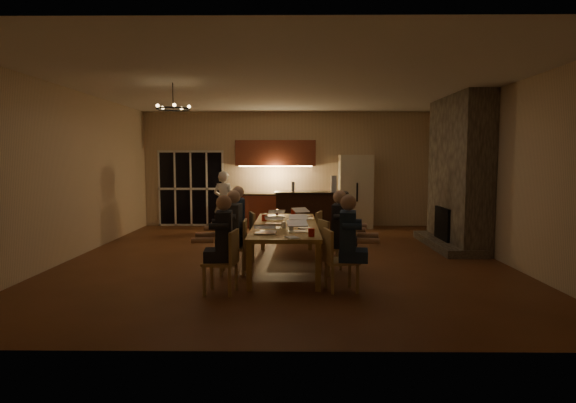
{
  "coord_description": "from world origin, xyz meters",
  "views": [
    {
      "loc": [
        0.18,
        -9.06,
        1.87
      ],
      "look_at": [
        0.08,
        0.3,
        1.06
      ],
      "focal_mm": 30.0,
      "sensor_mm": 36.0,
      "label": 1
    }
  ],
  "objects_px": {
    "mug_mid": "(293,218)",
    "redcup_far": "(293,212)",
    "person_right_near": "(348,244)",
    "mug_back": "(266,216)",
    "bar_bottle": "(293,187)",
    "chandelier": "(173,109)",
    "laptop_a": "(265,226)",
    "plate_near": "(305,228)",
    "mug_front": "(283,225)",
    "laptop_f": "(303,211)",
    "chair_right_far": "(329,236)",
    "plate_far": "(307,219)",
    "laptop_d": "(298,218)",
    "person_left_mid": "(234,232)",
    "laptop_b": "(298,225)",
    "can_cola": "(277,212)",
    "can_silver": "(291,227)",
    "bar_blender": "(334,184)",
    "dining_table": "(285,246)",
    "refrigerator": "(355,191)",
    "standing_person": "(224,202)",
    "chair_left_far": "(242,237)",
    "chair_right_near": "(341,260)",
    "redcup_near": "(311,232)",
    "chair_left_mid": "(233,247)",
    "chair_left_near": "(220,262)",
    "person_left_near": "(224,244)",
    "redcup_mid": "(264,218)",
    "plate_left": "(268,232)",
    "chair_right_mid": "(335,247)",
    "bar_island": "(311,213)",
    "laptop_c": "(274,218)",
    "laptop_e": "(276,211)"
  },
  "relations": [
    {
      "from": "person_right_near",
      "to": "plate_near",
      "type": "relative_size",
      "value": 5.89
    },
    {
      "from": "laptop_f",
      "to": "mug_mid",
      "type": "distance_m",
      "value": 0.61
    },
    {
      "from": "laptop_e",
      "to": "redcup_far",
      "type": "bearing_deg",
      "value": -142.82
    },
    {
      "from": "person_left_near",
      "to": "bar_blender",
      "type": "bearing_deg",
      "value": 154.35
    },
    {
      "from": "chandelier",
      "to": "laptop_d",
      "type": "relative_size",
      "value": 1.83
    },
    {
      "from": "mug_mid",
      "to": "can_cola",
      "type": "relative_size",
      "value": 0.83
    },
    {
      "from": "laptop_a",
      "to": "plate_near",
      "type": "xyz_separation_m",
      "value": [
        0.62,
        0.52,
        -0.1
      ]
    },
    {
      "from": "chair_left_far",
      "to": "person_right_near",
      "type": "distance_m",
      "value": 2.75
    },
    {
      "from": "person_left_mid",
      "to": "mug_front",
      "type": "distance_m",
      "value": 0.82
    },
    {
      "from": "can_silver",
      "to": "bar_blender",
      "type": "xyz_separation_m",
      "value": [
        1.03,
        4.29,
        0.47
      ]
    },
    {
      "from": "person_right_near",
      "to": "can_silver",
      "type": "distance_m",
      "value": 1.17
    },
    {
      "from": "refrigerator",
      "to": "plate_left",
      "type": "distance_m",
      "value": 6.21
    },
    {
      "from": "redcup_far",
      "to": "chair_right_far",
      "type": "bearing_deg",
      "value": -46.43
    },
    {
      "from": "refrigerator",
      "to": "person_left_near",
      "type": "xyz_separation_m",
      "value": [
        -2.69,
        -6.52,
        -0.31
      ]
    },
    {
      "from": "person_left_near",
      "to": "person_left_mid",
      "type": "xyz_separation_m",
      "value": [
        0.0,
        1.09,
        0.0
      ]
    },
    {
      "from": "refrigerator",
      "to": "mug_mid",
      "type": "distance_m",
      "value": 4.7
    },
    {
      "from": "laptop_c",
      "to": "mug_back",
      "type": "relative_size",
      "value": 3.2
    },
    {
      "from": "chair_left_mid",
      "to": "standing_person",
      "type": "bearing_deg",
      "value": -171.71
    },
    {
      "from": "laptop_b",
      "to": "can_cola",
      "type": "distance_m",
      "value": 2.34
    },
    {
      "from": "mug_back",
      "to": "redcup_far",
      "type": "relative_size",
      "value": 0.83
    },
    {
      "from": "can_cola",
      "to": "chair_right_near",
      "type": "bearing_deg",
      "value": -71.19
    },
    {
      "from": "redcup_far",
      "to": "redcup_mid",
      "type": "bearing_deg",
      "value": -119.41
    },
    {
      "from": "chair_left_far",
      "to": "chair_right_near",
      "type": "bearing_deg",
      "value": 23.01
    },
    {
      "from": "bar_blender",
      "to": "chair_left_near",
      "type": "bearing_deg",
      "value": -114.97
    },
    {
      "from": "person_right_near",
      "to": "mug_back",
      "type": "distance_m",
      "value": 2.74
    },
    {
      "from": "laptop_d",
      "to": "laptop_a",
      "type": "bearing_deg",
      "value": -120.57
    },
    {
      "from": "dining_table",
      "to": "mug_front",
      "type": "xyz_separation_m",
      "value": [
        -0.02,
        -0.43,
        0.43
      ]
    },
    {
      "from": "mug_front",
      "to": "laptop_f",
      "type": "bearing_deg",
      "value": 77.0
    },
    {
      "from": "bar_bottle",
      "to": "chandelier",
      "type": "bearing_deg",
      "value": -120.83
    },
    {
      "from": "mug_front",
      "to": "bar_bottle",
      "type": "xyz_separation_m",
      "value": [
        0.16,
        4.09,
        0.4
      ]
    },
    {
      "from": "refrigerator",
      "to": "chair_left_mid",
      "type": "bearing_deg",
      "value": -116.44
    },
    {
      "from": "mug_mid",
      "to": "redcup_far",
      "type": "distance_m",
      "value": 0.84
    },
    {
      "from": "laptop_b",
      "to": "redcup_far",
      "type": "xyz_separation_m",
      "value": [
        -0.08,
        2.27,
        -0.05
      ]
    },
    {
      "from": "person_left_mid",
      "to": "laptop_b",
      "type": "height_order",
      "value": "person_left_mid"
    },
    {
      "from": "chair_left_near",
      "to": "refrigerator",
      "type": "bearing_deg",
      "value": 164.96
    },
    {
      "from": "refrigerator",
      "to": "standing_person",
      "type": "xyz_separation_m",
      "value": [
        -3.5,
        -0.9,
        -0.21
      ]
    },
    {
      "from": "redcup_mid",
      "to": "chair_right_near",
      "type": "bearing_deg",
      "value": -58.46
    },
    {
      "from": "chair_right_mid",
      "to": "redcup_far",
      "type": "relative_size",
      "value": 7.42
    },
    {
      "from": "person_right_near",
      "to": "person_left_mid",
      "type": "xyz_separation_m",
      "value": [
        -1.74,
        1.08,
        0.0
      ]
    },
    {
      "from": "plate_far",
      "to": "bar_island",
      "type": "bearing_deg",
      "value": 86.22
    },
    {
      "from": "laptop_a",
      "to": "redcup_near",
      "type": "relative_size",
      "value": 2.67
    },
    {
      "from": "can_cola",
      "to": "plate_left",
      "type": "bearing_deg",
      "value": -91.62
    },
    {
      "from": "person_right_near",
      "to": "plate_far",
      "type": "distance_m",
      "value": 2.39
    },
    {
      "from": "person_left_mid",
      "to": "redcup_far",
      "type": "height_order",
      "value": "person_left_mid"
    },
    {
      "from": "chair_right_far",
      "to": "plate_far",
      "type": "height_order",
      "value": "chair_right_far"
    },
    {
      "from": "redcup_near",
      "to": "can_silver",
      "type": "relative_size",
      "value": 1.0
    },
    {
      "from": "bar_bottle",
      "to": "bar_blender",
      "type": "relative_size",
      "value": 0.6
    },
    {
      "from": "redcup_near",
      "to": "laptop_f",
      "type": "bearing_deg",
      "value": 91.57
    },
    {
      "from": "chair_right_near",
      "to": "chandelier",
      "type": "height_order",
      "value": "chandelier"
    },
    {
      "from": "refrigerator",
      "to": "plate_far",
      "type": "xyz_separation_m",
      "value": [
        -1.46,
        -4.17,
        -0.24
      ]
    }
  ]
}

